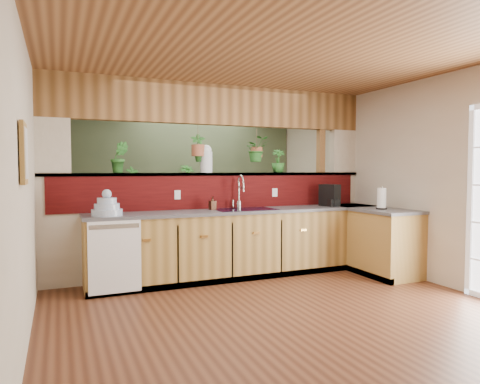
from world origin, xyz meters
name	(u,v)px	position (x,y,z in m)	size (l,w,h in m)	color
ground	(259,297)	(0.00, 0.00, 0.00)	(4.60, 7.00, 0.01)	#4F2918
ceiling	(260,62)	(0.00, 0.00, 2.60)	(4.60, 7.00, 0.01)	brown
wall_back	(178,177)	(0.00, 3.50, 1.30)	(4.60, 0.02, 2.60)	beige
wall_left	(28,184)	(-2.30, 0.00, 1.30)	(0.02, 7.00, 2.60)	beige
wall_right	(417,180)	(2.30, 0.00, 1.30)	(0.02, 7.00, 2.60)	beige
pass_through_partition	(220,187)	(0.03, 1.35, 1.19)	(4.60, 0.21, 2.60)	beige
pass_through_ledge	(218,174)	(0.00, 1.35, 1.37)	(4.60, 0.21, 0.04)	brown
header_beam	(217,105)	(0.00, 1.35, 2.33)	(4.60, 0.15, 0.55)	brown
sage_backwall	(178,177)	(0.00, 3.48, 1.30)	(4.55, 0.02, 2.55)	#4F6042
countertop	(287,241)	(0.84, 0.87, 0.45)	(4.14, 1.52, 0.90)	olive
dishwasher	(115,257)	(-1.48, 0.66, 0.46)	(0.58, 0.03, 0.82)	white
navy_sink	(245,215)	(0.25, 0.98, 0.82)	(0.82, 0.50, 0.18)	black
framed_print	(24,153)	(-2.27, -0.80, 1.55)	(0.04, 0.35, 0.45)	olive
faucet	(240,190)	(0.25, 1.13, 1.15)	(0.20, 0.20, 0.46)	#B7B7B2
dish_stack	(107,208)	(-1.54, 0.86, 1.00)	(0.35, 0.35, 0.31)	#A0B2CF
soap_dispenser	(212,203)	(-0.17, 1.09, 0.99)	(0.08, 0.08, 0.18)	#372014
coffee_maker	(330,196)	(1.60, 0.95, 1.05)	(0.17, 0.29, 0.32)	black
paper_towel	(382,199)	(1.95, 0.26, 1.04)	(0.14, 0.14, 0.31)	black
glass_jar	(206,159)	(-0.17, 1.35, 1.58)	(0.17, 0.17, 0.38)	silver
ledge_plant_left	(119,157)	(-1.33, 1.35, 1.59)	(0.22, 0.18, 0.40)	#266322
ledge_plant_right	(278,161)	(0.96, 1.35, 1.56)	(0.19, 0.19, 0.34)	#266322
hanging_plant_a	(198,139)	(-0.28, 1.35, 1.85)	(0.23, 0.19, 0.51)	brown
hanging_plant_b	(257,138)	(0.60, 1.35, 1.88)	(0.36, 0.33, 0.48)	brown
shelving_console	(162,222)	(-0.36, 3.25, 0.50)	(1.57, 0.42, 1.05)	black
shelf_plant_a	(133,180)	(-0.86, 3.25, 1.26)	(0.25, 0.17, 0.47)	#266322
shelf_plant_b	(186,179)	(0.09, 3.25, 1.27)	(0.28, 0.28, 0.49)	#266322
floor_plant	(266,230)	(1.16, 2.15, 0.41)	(0.74, 0.64, 0.83)	#266322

